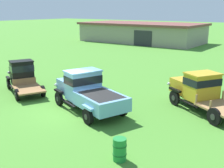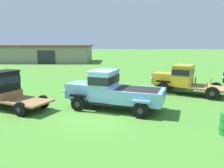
{
  "view_description": "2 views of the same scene",
  "coord_description": "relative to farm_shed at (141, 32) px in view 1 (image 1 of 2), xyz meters",
  "views": [
    {
      "loc": [
        10.94,
        -10.7,
        5.65
      ],
      "look_at": [
        0.68,
        3.36,
        1.0
      ],
      "focal_mm": 45.0,
      "sensor_mm": 36.0,
      "label": 1
    },
    {
      "loc": [
        0.82,
        -11.23,
        3.75
      ],
      "look_at": [
        0.68,
        3.36,
        1.0
      ],
      "focal_mm": 35.0,
      "sensor_mm": 36.0,
      "label": 2
    }
  ],
  "objects": [
    {
      "name": "vintage_truck_second_in_line",
      "position": [
        8.77,
        -31.72,
        -0.61
      ],
      "size": [
        5.15,
        3.5,
        2.18
      ],
      "color": "black",
      "rests_on": "ground"
    },
    {
      "name": "farm_shed",
      "position": [
        0.0,
        0.0,
        0.0
      ],
      "size": [
        21.21,
        10.48,
        3.36
      ],
      "color": "gray",
      "rests_on": "ground"
    },
    {
      "name": "ground_plane",
      "position": [
        14.47,
        -32.94,
        -1.7
      ],
      "size": [
        240.0,
        240.0,
        0.0
      ],
      "primitive_type": "plane",
      "color": "#47842D"
    },
    {
      "name": "vintage_truck_far_side",
      "position": [
        20.27,
        -27.97,
        -0.55
      ],
      "size": [
        5.5,
        4.3,
        2.16
      ],
      "color": "black",
      "rests_on": "ground"
    },
    {
      "name": "vintage_truck_midrow_center",
      "position": [
        15.19,
        -32.03,
        -0.6
      ],
      "size": [
        5.93,
        3.71,
        2.25
      ],
      "color": "black",
      "rests_on": "ground"
    },
    {
      "name": "oil_drum_beside_row",
      "position": [
        19.92,
        -35.62,
        -1.24
      ],
      "size": [
        0.55,
        0.55,
        0.92
      ],
      "color": "#1E7F33",
      "rests_on": "ground"
    }
  ]
}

